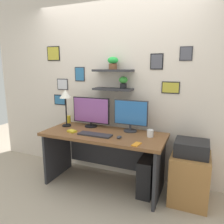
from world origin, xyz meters
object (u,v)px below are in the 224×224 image
object	(u,v)px
water_cup	(68,119)
computer_tower_right	(147,176)
monitor_left	(91,112)
monitor_right	(131,115)
scissors_tray	(72,131)
drawer_cabinet	(189,178)
keyboard	(95,135)
computer_mouse	(119,137)
desk	(105,147)
printer	(192,148)
desk_lamp	(66,97)
cell_phone	(136,144)
coffee_mug	(150,133)

from	to	relation	value
water_cup	computer_tower_right	size ratio (longest dim) A/B	0.23
monitor_left	monitor_right	bearing A→B (deg)	-0.02
scissors_tray	drawer_cabinet	world-z (taller)	scissors_tray
keyboard	drawer_cabinet	xyz separation A→B (m)	(1.16, 0.22, -0.46)
keyboard	scissors_tray	xyz separation A→B (m)	(-0.35, 0.01, 0.00)
computer_mouse	keyboard	bearing A→B (deg)	-178.29
desk	keyboard	xyz separation A→B (m)	(-0.06, -0.19, 0.22)
desk	printer	size ratio (longest dim) A/B	4.27
desk_lamp	monitor_right	bearing A→B (deg)	7.05
desk	monitor_left	world-z (taller)	monitor_left
computer_mouse	water_cup	bearing A→B (deg)	158.11
computer_mouse	computer_tower_right	bearing A→B (deg)	27.29
cell_phone	monitor_right	bearing A→B (deg)	124.46
monitor_right	water_cup	bearing A→B (deg)	176.46
monitor_left	drawer_cabinet	distance (m)	1.56
water_cup	scissors_tray	bearing A→B (deg)	-50.94
coffee_mug	computer_tower_right	xyz separation A→B (m)	(-0.01, -0.04, -0.56)
printer	drawer_cabinet	bearing A→B (deg)	-90.00
monitor_left	monitor_right	distance (m)	0.60
coffee_mug	drawer_cabinet	size ratio (longest dim) A/B	0.15
desk_lamp	water_cup	distance (m)	0.43
desk	water_cup	size ratio (longest dim) A/B	14.74
monitor_right	keyboard	world-z (taller)	monitor_right
desk	printer	distance (m)	1.11
drawer_cabinet	cell_phone	bearing A→B (deg)	-149.74
drawer_cabinet	computer_tower_right	distance (m)	0.51
coffee_mug	scissors_tray	bearing A→B (deg)	-168.44
cell_phone	computer_tower_right	size ratio (longest dim) A/B	0.29
printer	computer_tower_right	bearing A→B (deg)	-175.45
desk_lamp	water_cup	bearing A→B (deg)	117.10
monitor_left	computer_tower_right	xyz separation A→B (m)	(0.89, -0.17, -0.73)
water_cup	computer_tower_right	world-z (taller)	water_cup
printer	water_cup	bearing A→B (deg)	173.86
computer_mouse	drawer_cabinet	bearing A→B (deg)	14.00
desk_lamp	cell_phone	distance (m)	1.29
monitor_left	cell_phone	distance (m)	0.97
monitor_right	water_cup	world-z (taller)	monitor_right
monitor_right	water_cup	distance (m)	1.05
cell_phone	desk_lamp	bearing A→B (deg)	172.15
coffee_mug	printer	xyz separation A→B (m)	(0.50, -0.00, -0.12)
coffee_mug	scissors_tray	distance (m)	1.03
coffee_mug	monitor_left	bearing A→B (deg)	171.68
printer	cell_phone	bearing A→B (deg)	-149.74
coffee_mug	computer_tower_right	size ratio (longest dim) A/B	0.19
water_cup	drawer_cabinet	size ratio (longest dim) A/B	0.19
desk	monitor_right	size ratio (longest dim) A/B	3.48
monitor_left	keyboard	xyz separation A→B (m)	(0.24, -0.35, -0.21)
drawer_cabinet	keyboard	bearing A→B (deg)	-169.40
monitor_left	computer_mouse	xyz separation A→B (m)	(0.57, -0.34, -0.21)
monitor_left	computer_tower_right	distance (m)	1.17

